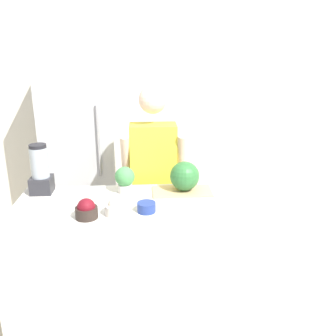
# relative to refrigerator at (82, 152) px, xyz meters

# --- Properties ---
(wall_back) EXTENTS (8.00, 0.06, 2.60)m
(wall_back) POSITION_rel_refrigerator_xyz_m (0.77, 0.36, 0.36)
(wall_back) COLOR silver
(wall_back) RESTS_ON ground_plane
(counter_island) EXTENTS (2.08, 0.79, 0.95)m
(counter_island) POSITION_rel_refrigerator_xyz_m (0.77, -1.36, -0.47)
(counter_island) COLOR beige
(counter_island) RESTS_ON ground_plane
(refrigerator) EXTENTS (0.68, 0.66, 1.88)m
(refrigerator) POSITION_rel_refrigerator_xyz_m (0.00, 0.00, 0.00)
(refrigerator) COLOR #B7B7BC
(refrigerator) RESTS_ON ground_plane
(person) EXTENTS (0.51, 0.27, 1.67)m
(person) POSITION_rel_refrigerator_xyz_m (0.69, -0.75, -0.07)
(person) COLOR #4C608C
(person) RESTS_ON ground_plane
(cutting_board) EXTENTS (0.43, 0.22, 0.01)m
(cutting_board) POSITION_rel_refrigerator_xyz_m (0.89, -1.14, 0.01)
(cutting_board) COLOR tan
(cutting_board) RESTS_ON counter_island
(watermelon) EXTENTS (0.21, 0.21, 0.21)m
(watermelon) POSITION_rel_refrigerator_xyz_m (0.91, -1.13, 0.13)
(watermelon) COLOR #2D6B33
(watermelon) RESTS_ON cutting_board
(bowl_cherries) EXTENTS (0.14, 0.14, 0.13)m
(bowl_cherries) POSITION_rel_refrigerator_xyz_m (0.25, -1.51, 0.06)
(bowl_cherries) COLOR #2D231E
(bowl_cherries) RESTS_ON counter_island
(bowl_cream) EXTENTS (0.15, 0.15, 0.12)m
(bowl_cream) POSITION_rel_refrigerator_xyz_m (0.44, -1.48, 0.05)
(bowl_cream) COLOR white
(bowl_cream) RESTS_ON counter_island
(bowl_small_blue) EXTENTS (0.12, 0.12, 0.06)m
(bowl_small_blue) POSITION_rel_refrigerator_xyz_m (0.63, -1.45, 0.04)
(bowl_small_blue) COLOR navy
(bowl_small_blue) RESTS_ON counter_island
(blender) EXTENTS (0.15, 0.15, 0.36)m
(blender) POSITION_rel_refrigerator_xyz_m (-0.13, -1.07, 0.17)
(blender) COLOR #28282D
(blender) RESTS_ON counter_island
(potted_plant) EXTENTS (0.14, 0.14, 0.19)m
(potted_plant) POSITION_rel_refrigerator_xyz_m (0.48, -1.11, 0.11)
(potted_plant) COLOR beige
(potted_plant) RESTS_ON counter_island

